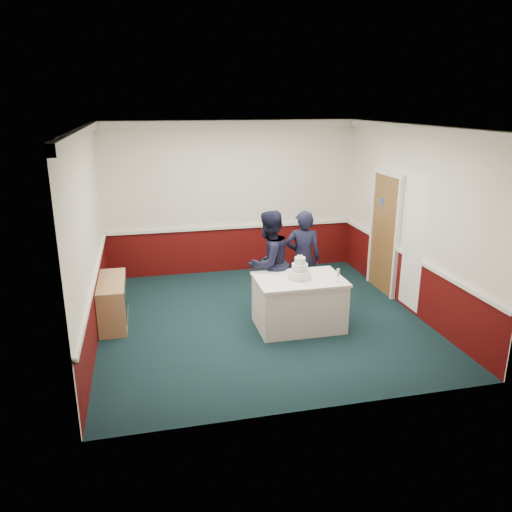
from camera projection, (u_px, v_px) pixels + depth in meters
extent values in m
plane|color=black|center=(261.00, 319.00, 7.97)|extent=(5.00, 5.00, 0.00)
cube|color=silver|center=(232.00, 198.00, 9.83)|extent=(5.00, 0.05, 3.00)
cube|color=silver|center=(90.00, 238.00, 6.99)|extent=(0.05, 5.00, 3.00)
cube|color=silver|center=(410.00, 220.00, 8.06)|extent=(0.05, 5.00, 3.00)
cube|color=white|center=(262.00, 128.00, 7.08)|extent=(5.00, 5.00, 0.05)
cube|color=#480909|center=(233.00, 249.00, 10.14)|extent=(5.00, 0.02, 0.90)
cube|color=white|center=(232.00, 227.00, 9.99)|extent=(4.98, 0.05, 0.06)
cube|color=white|center=(231.00, 124.00, 9.39)|extent=(5.00, 0.08, 0.12)
cube|color=#9A6937|center=(384.00, 235.00, 8.93)|extent=(0.05, 0.90, 2.10)
cube|color=#234799|center=(381.00, 202.00, 8.90)|extent=(0.01, 0.12, 0.12)
cube|color=white|center=(413.00, 242.00, 7.90)|extent=(0.02, 0.60, 2.20)
cube|color=tan|center=(113.00, 302.00, 7.76)|extent=(0.40, 1.20, 0.70)
cube|color=black|center=(126.00, 298.00, 7.79)|extent=(0.01, 1.00, 0.50)
cube|color=white|center=(299.00, 303.00, 7.62)|extent=(1.28, 0.88, 0.76)
cube|color=white|center=(299.00, 279.00, 7.50)|extent=(1.32, 0.92, 0.04)
cylinder|color=white|center=(300.00, 274.00, 7.48)|extent=(0.34, 0.34, 0.12)
cylinder|color=#B8BAC3|center=(299.00, 277.00, 7.49)|extent=(0.35, 0.35, 0.03)
cylinder|color=white|center=(300.00, 267.00, 7.44)|extent=(0.24, 0.24, 0.11)
cylinder|color=#B8BAC3|center=(300.00, 270.00, 7.45)|extent=(0.25, 0.25, 0.02)
cylinder|color=white|center=(300.00, 261.00, 7.41)|extent=(0.16, 0.16, 0.10)
cylinder|color=#B8BAC3|center=(300.00, 263.00, 7.42)|extent=(0.17, 0.17, 0.02)
sphere|color=#EDE5C9|center=(300.00, 256.00, 7.39)|extent=(0.03, 0.03, 0.03)
sphere|color=#EDE5C9|center=(302.00, 256.00, 7.41)|extent=(0.03, 0.03, 0.03)
sphere|color=#EDE5C9|center=(298.00, 256.00, 7.41)|extent=(0.03, 0.03, 0.03)
sphere|color=#EDE5C9|center=(302.00, 257.00, 7.37)|extent=(0.03, 0.03, 0.03)
sphere|color=#EDE5C9|center=(299.00, 257.00, 7.37)|extent=(0.03, 0.03, 0.03)
cube|color=silver|center=(302.00, 283.00, 7.30)|extent=(0.09, 0.21, 0.00)
cylinder|color=silver|center=(338.00, 282.00, 7.34)|extent=(0.05, 0.05, 0.01)
cylinder|color=silver|center=(338.00, 279.00, 7.33)|extent=(0.01, 0.01, 0.09)
cylinder|color=silver|center=(338.00, 272.00, 7.30)|extent=(0.04, 0.04, 0.11)
imported|color=black|center=(269.00, 263.00, 7.98)|extent=(1.05, 0.99, 1.71)
imported|color=black|center=(303.00, 258.00, 8.36)|extent=(0.68, 0.54, 1.64)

